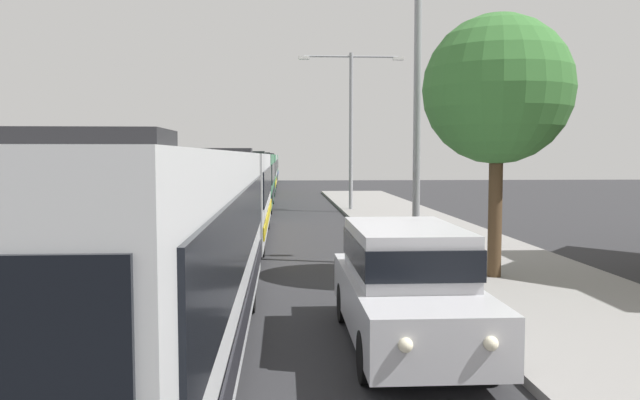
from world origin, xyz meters
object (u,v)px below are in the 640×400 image
bus_rear (264,169)px  bus_tail_end (267,166)px  white_suv (406,281)px  streetlamp_mid (418,69)px  streetlamp_far (351,114)px  bus_second_in_line (232,193)px  bus_fourth_in_line (259,172)px  box_truck_oncoming (240,166)px  bus_lead (153,252)px  roadside_tree (498,90)px  bus_middle (251,179)px

bus_rear → bus_tail_end: 12.87m
white_suv → streetlamp_mid: (1.70, 7.17, 4.28)m
bus_tail_end → streetlamp_far: 41.86m
bus_second_in_line → bus_fourth_in_line: same height
bus_fourth_in_line → bus_tail_end: same height
box_truck_oncoming → bus_second_in_line: bearing=-86.5°
bus_lead → bus_tail_end: size_ratio=1.08×
streetlamp_mid → roadside_tree: streetlamp_mid is taller
white_suv → box_truck_oncoming: bearing=96.1°
bus_middle → white_suv: (3.70, -25.92, -0.66)m
bus_second_in_line → roadside_tree: size_ratio=1.95×
bus_lead → streetlamp_mid: (5.40, 8.20, 3.62)m
white_suv → streetlamp_mid: streetlamp_mid is taller
white_suv → streetlamp_far: bearing=85.9°
bus_middle → box_truck_oncoming: 40.10m
bus_fourth_in_line → white_suv: bus_fourth_in_line is taller
bus_lead → bus_middle: bearing=90.0°
bus_tail_end → bus_lead: bearing=-90.0°
bus_second_in_line → bus_middle: size_ratio=1.02×
bus_rear → roadside_tree: 47.77m
bus_tail_end → streetlamp_far: bearing=-82.6°
bus_lead → white_suv: bus_lead is taller
bus_fourth_in_line → white_suv: 39.54m
bus_middle → roadside_tree: size_ratio=1.92×
bus_fourth_in_line → streetlamp_far: bearing=-71.3°
bus_middle → streetlamp_far: (5.40, -2.48, 3.46)m
box_truck_oncoming → streetlamp_mid: streetlamp_mid is taller
white_suv → roadside_tree: (3.05, 4.74, 3.47)m
bus_lead → bus_fourth_in_line: size_ratio=1.15×
bus_second_in_line → streetlamp_far: 12.67m
bus_fourth_in_line → roadside_tree: 35.38m
white_suv → streetlamp_far: streetlamp_far is taller
bus_middle → bus_fourth_in_line: size_ratio=1.12×
bus_lead → streetlamp_mid: streetlamp_mid is taller
streetlamp_mid → roadside_tree: bearing=-60.9°
bus_tail_end → streetlamp_mid: 58.01m
white_suv → box_truck_oncoming: box_truck_oncoming is taller
bus_middle → roadside_tree: roadside_tree is taller
bus_lead → roadside_tree: roadside_tree is taller
bus_tail_end → box_truck_oncoming: bus_tail_end is taller
bus_middle → streetlamp_far: size_ratio=1.43×
bus_middle → box_truck_oncoming: bus_middle is taller
white_suv → bus_rear: bearing=94.1°
bus_tail_end → streetlamp_far: streetlamp_far is taller
bus_middle → roadside_tree: (6.75, -21.18, 2.81)m
bus_fourth_in_line → streetlamp_far: 17.16m
bus_tail_end → roadside_tree: roadside_tree is taller
roadside_tree → bus_fourth_in_line: bearing=101.0°
white_suv → streetlamp_mid: 8.52m
streetlamp_mid → bus_second_in_line: bearing=135.2°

